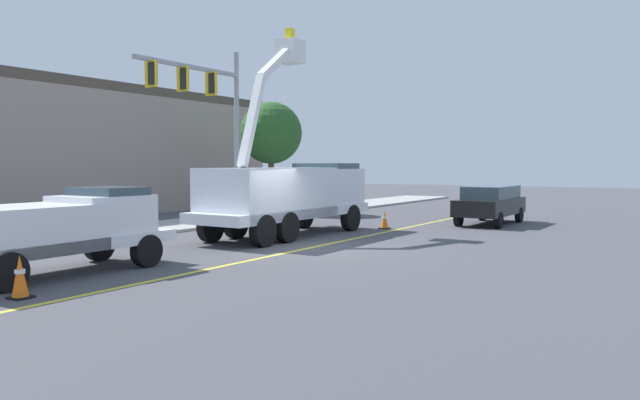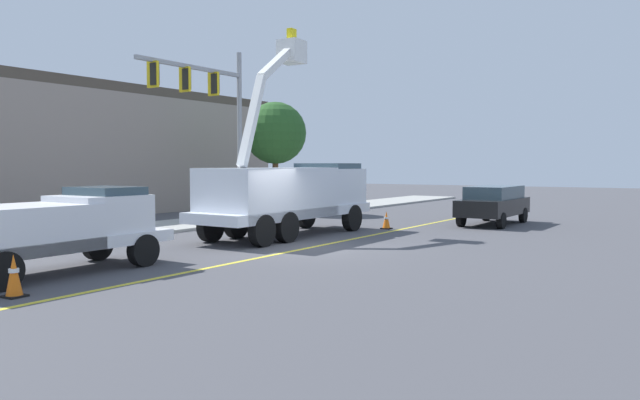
{
  "view_description": "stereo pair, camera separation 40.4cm",
  "coord_description": "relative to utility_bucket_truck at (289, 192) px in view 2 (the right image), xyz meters",
  "views": [
    {
      "loc": [
        -16.37,
        -9.66,
        2.63
      ],
      "look_at": [
        2.1,
        0.75,
        1.4
      ],
      "focal_mm": 34.15,
      "sensor_mm": 36.0,
      "label": 1
    },
    {
      "loc": [
        -16.17,
        -10.01,
        2.63
      ],
      "look_at": [
        2.1,
        0.75,
        1.4
      ],
      "focal_mm": 34.15,
      "sensor_mm": 36.0,
      "label": 2
    }
  ],
  "objects": [
    {
      "name": "ground",
      "position": [
        -2.64,
        -2.4,
        -1.64
      ],
      "size": [
        120.0,
        120.0,
        0.0
      ],
      "primitive_type": "plane",
      "color": "#47474C"
    },
    {
      "name": "sidewalk_far_side",
      "position": [
        -2.18,
        6.03,
        -1.58
      ],
      "size": [
        60.11,
        6.89,
        0.12
      ],
      "primitive_type": "cube",
      "rotation": [
        0.0,
        0.0,
        -0.05
      ],
      "color": "#9E9E99",
      "rests_on": "ground"
    },
    {
      "name": "traffic_signal_mast",
      "position": [
        1.3,
        4.82,
        3.59
      ],
      "size": [
        5.91,
        0.75,
        7.66
      ],
      "color": "gray",
      "rests_on": "ground"
    },
    {
      "name": "traffic_cone_leading",
      "position": [
        -11.59,
        -1.1,
        -1.21
      ],
      "size": [
        0.4,
        0.4,
        0.86
      ],
      "color": "black",
      "rests_on": "ground"
    },
    {
      "name": "commercial_building_backdrop",
      "position": [
        3.05,
        15.92,
        1.77
      ],
      "size": [
        23.82,
        9.41,
        6.81
      ],
      "color": "gray",
      "rests_on": "ground"
    },
    {
      "name": "traffic_cone_mid_front",
      "position": [
        4.0,
        -2.16,
        -1.28
      ],
      "size": [
        0.4,
        0.4,
        0.72
      ],
      "color": "black",
      "rests_on": "ground"
    },
    {
      "name": "street_tree_right",
      "position": [
        8.68,
        6.6,
        2.71
      ],
      "size": [
        3.39,
        3.39,
        6.06
      ],
      "color": "brown",
      "rests_on": "ground"
    },
    {
      "name": "utility_bucket_truck",
      "position": [
        0.0,
        0.0,
        0.0
      ],
      "size": [
        8.33,
        2.95,
        7.99
      ],
      "color": "white",
      "rests_on": "ground"
    },
    {
      "name": "service_pickup_truck",
      "position": [
        -9.5,
        0.5,
        -0.52
      ],
      "size": [
        5.71,
        2.44,
        2.06
      ],
      "color": "white",
      "rests_on": "ground"
    },
    {
      "name": "passing_minivan",
      "position": [
        8.1,
        -5.47,
        -0.66
      ],
      "size": [
        4.9,
        2.16,
        1.69
      ],
      "color": "black",
      "rests_on": "ground"
    },
    {
      "name": "lane_centre_stripe",
      "position": [
        -2.64,
        -2.4,
        -1.63
      ],
      "size": [
        49.93,
        2.91,
        0.01
      ],
      "primitive_type": "cube",
      "rotation": [
        0.0,
        0.0,
        -0.05
      ],
      "color": "yellow",
      "rests_on": "ground"
    }
  ]
}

